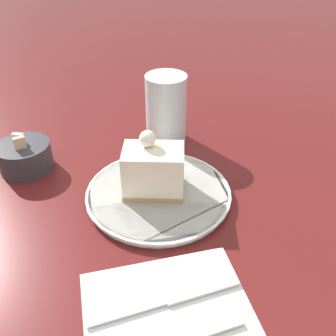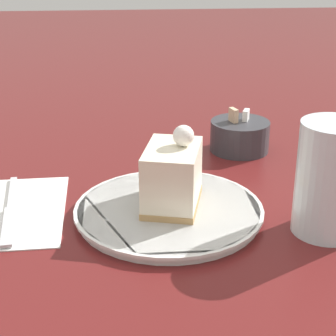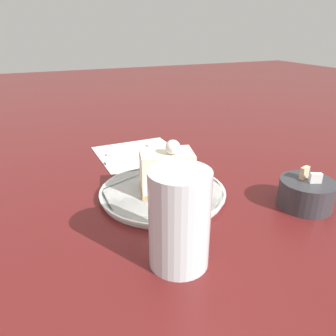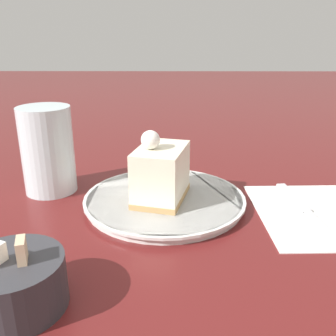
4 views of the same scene
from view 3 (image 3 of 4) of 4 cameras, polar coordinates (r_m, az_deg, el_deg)
name	(u,v)px [view 3 (image 3 of 4)]	position (r m, az deg, el deg)	size (l,w,h in m)	color
ground_plane	(161,190)	(0.65, -1.25, -3.80)	(4.00, 4.00, 0.00)	#5B1919
plate	(163,192)	(0.63, -0.94, -4.25)	(0.24, 0.24, 0.01)	silver
cake_slice	(165,171)	(0.61, -0.47, -0.55)	(0.09, 0.11, 0.10)	#AD8451
napkin	(139,153)	(0.84, -5.07, 2.54)	(0.20, 0.21, 0.00)	white
fork	(141,148)	(0.87, -4.78, 3.53)	(0.04, 0.17, 0.00)	silver
knife	(136,157)	(0.81, -5.61, 1.91)	(0.03, 0.19, 0.00)	silver
sugar_bowl	(306,193)	(0.64, 22.92, -4.07)	(0.10, 0.10, 0.07)	#333338
drinking_glass	(179,219)	(0.43, 1.99, -8.92)	(0.08, 0.08, 0.14)	silver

